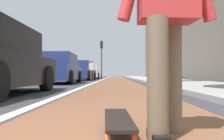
{
  "coord_description": "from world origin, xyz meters",
  "views": [
    {
      "loc": [
        -0.6,
        0.06,
        0.44
      ],
      "look_at": [
        12.56,
        0.27,
        0.71
      ],
      "focal_mm": 35.74,
      "sensor_mm": 36.0,
      "label": 1
    }
  ],
  "objects_px": {
    "parked_car_far": "(80,71)",
    "traffic_light": "(102,53)",
    "skateboard": "(118,120)",
    "parked_car_mid": "(58,69)",
    "parked_car_end": "(90,72)",
    "street_tree_mid": "(173,9)",
    "skater_person": "(167,5)",
    "pedestrian_distant": "(91,69)"
  },
  "relations": [
    {
      "from": "parked_car_far",
      "to": "traffic_light",
      "type": "height_order",
      "value": "traffic_light"
    },
    {
      "from": "skateboard",
      "to": "parked_car_mid",
      "type": "distance_m",
      "value": 9.82
    },
    {
      "from": "parked_car_end",
      "to": "street_tree_mid",
      "type": "height_order",
      "value": "street_tree_mid"
    },
    {
      "from": "skater_person",
      "to": "skateboard",
      "type": "bearing_deg",
      "value": 66.63
    },
    {
      "from": "skateboard",
      "to": "parked_car_far",
      "type": "distance_m",
      "value": 15.79
    },
    {
      "from": "skater_person",
      "to": "pedestrian_distant",
      "type": "xyz_separation_m",
      "value": [
        14.46,
        2.11,
        -0.09
      ]
    },
    {
      "from": "parked_car_far",
      "to": "parked_car_end",
      "type": "height_order",
      "value": "same"
    },
    {
      "from": "parked_car_far",
      "to": "parked_car_end",
      "type": "distance_m",
      "value": 6.02
    },
    {
      "from": "skateboard",
      "to": "traffic_light",
      "type": "height_order",
      "value": "traffic_light"
    },
    {
      "from": "parked_car_end",
      "to": "pedestrian_distant",
      "type": "bearing_deg",
      "value": -172.87
    },
    {
      "from": "skater_person",
      "to": "pedestrian_distant",
      "type": "distance_m",
      "value": 14.61
    },
    {
      "from": "skater_person",
      "to": "traffic_light",
      "type": "bearing_deg",
      "value": 4.75
    },
    {
      "from": "parked_car_far",
      "to": "parked_car_mid",
      "type": "bearing_deg",
      "value": 178.88
    },
    {
      "from": "skateboard",
      "to": "street_tree_mid",
      "type": "relative_size",
      "value": 0.18
    },
    {
      "from": "parked_car_far",
      "to": "traffic_light",
      "type": "relative_size",
      "value": 1.1
    },
    {
      "from": "parked_car_far",
      "to": "pedestrian_distant",
      "type": "relative_size",
      "value": 3.07
    },
    {
      "from": "parked_car_end",
      "to": "pedestrian_distant",
      "type": "distance_m",
      "value": 7.31
    },
    {
      "from": "skateboard",
      "to": "parked_car_end",
      "type": "bearing_deg",
      "value": 7.06
    },
    {
      "from": "parked_car_end",
      "to": "parked_car_mid",
      "type": "bearing_deg",
      "value": 178.94
    },
    {
      "from": "parked_car_end",
      "to": "traffic_light",
      "type": "bearing_deg",
      "value": -40.08
    },
    {
      "from": "parked_car_far",
      "to": "street_tree_mid",
      "type": "xyz_separation_m",
      "value": [
        -6.57,
        -5.51,
        2.9
      ]
    },
    {
      "from": "parked_car_far",
      "to": "street_tree_mid",
      "type": "bearing_deg",
      "value": -140.04
    },
    {
      "from": "street_tree_mid",
      "to": "skateboard",
      "type": "bearing_deg",
      "value": 163.05
    },
    {
      "from": "parked_car_mid",
      "to": "traffic_light",
      "type": "relative_size",
      "value": 1.07
    },
    {
      "from": "traffic_light",
      "to": "pedestrian_distant",
      "type": "height_order",
      "value": "traffic_light"
    },
    {
      "from": "pedestrian_distant",
      "to": "parked_car_end",
      "type": "bearing_deg",
      "value": 7.13
    },
    {
      "from": "street_tree_mid",
      "to": "parked_car_far",
      "type": "bearing_deg",
      "value": 39.96
    },
    {
      "from": "parked_car_mid",
      "to": "street_tree_mid",
      "type": "distance_m",
      "value": 6.34
    },
    {
      "from": "parked_car_far",
      "to": "parked_car_end",
      "type": "bearing_deg",
      "value": -1.01
    },
    {
      "from": "parked_car_end",
      "to": "parked_car_far",
      "type": "bearing_deg",
      "value": 178.99
    },
    {
      "from": "skater_person",
      "to": "traffic_light",
      "type": "height_order",
      "value": "traffic_light"
    },
    {
      "from": "parked_car_end",
      "to": "skater_person",
      "type": "bearing_deg",
      "value": -172.09
    },
    {
      "from": "pedestrian_distant",
      "to": "skateboard",
      "type": "bearing_deg",
      "value": -172.97
    },
    {
      "from": "parked_car_mid",
      "to": "parked_car_far",
      "type": "xyz_separation_m",
      "value": [
        6.17,
        -0.12,
        -0.0
      ]
    },
    {
      "from": "skateboard",
      "to": "traffic_light",
      "type": "xyz_separation_m",
      "value": [
        22.87,
        1.57,
        2.78
      ]
    },
    {
      "from": "parked_car_end",
      "to": "pedestrian_distant",
      "type": "height_order",
      "value": "pedestrian_distant"
    },
    {
      "from": "skateboard",
      "to": "parked_car_mid",
      "type": "xyz_separation_m",
      "value": [
        9.37,
        2.9,
        0.62
      ]
    },
    {
      "from": "parked_car_far",
      "to": "street_tree_mid",
      "type": "distance_m",
      "value": 9.05
    },
    {
      "from": "parked_car_end",
      "to": "street_tree_mid",
      "type": "bearing_deg",
      "value": -156.79
    },
    {
      "from": "street_tree_mid",
      "to": "pedestrian_distant",
      "type": "distance_m",
      "value": 7.51
    },
    {
      "from": "parked_car_mid",
      "to": "parked_car_far",
      "type": "bearing_deg",
      "value": -1.12
    },
    {
      "from": "street_tree_mid",
      "to": "pedestrian_distant",
      "type": "xyz_separation_m",
      "value": [
        5.35,
        4.5,
        -2.76
      ]
    }
  ]
}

